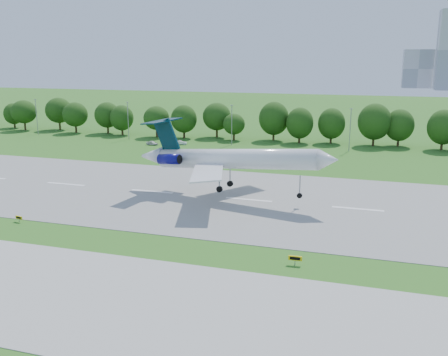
% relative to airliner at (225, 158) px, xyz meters
% --- Properties ---
extents(ground, '(600.00, 600.00, 0.00)m').
position_rel_airliner_xyz_m(ground, '(4.71, -25.31, -7.79)').
color(ground, '#2D6B1C').
rests_on(ground, ground).
extents(runway, '(400.00, 45.00, 0.08)m').
position_rel_airliner_xyz_m(runway, '(4.71, -0.31, -7.75)').
color(runway, gray).
rests_on(runway, ground).
extents(taxiway, '(400.00, 23.00, 0.08)m').
position_rel_airliner_xyz_m(taxiway, '(4.71, -43.31, -7.75)').
color(taxiway, '#ADADA8').
rests_on(taxiway, ground).
extents(tree_line, '(288.40, 8.40, 10.40)m').
position_rel_airliner_xyz_m(tree_line, '(4.71, 66.69, -1.60)').
color(tree_line, '#382314').
rests_on(tree_line, ground).
extents(light_poles, '(175.90, 0.25, 12.19)m').
position_rel_airliner_xyz_m(light_poles, '(2.21, 56.69, -1.45)').
color(light_poles, gray).
rests_on(light_poles, ground).
extents(airliner, '(40.69, 29.25, 13.00)m').
position_rel_airliner_xyz_m(airliner, '(0.00, 0.00, 0.00)').
color(airliner, white).
rests_on(airliner, ground).
extents(taxi_sign_left, '(1.45, 0.47, 1.02)m').
position_rel_airliner_xyz_m(taxi_sign_left, '(-28.09, -23.87, -7.04)').
color(taxi_sign_left, gray).
rests_on(taxi_sign_left, ground).
extents(taxi_sign_centre, '(1.80, 0.29, 1.26)m').
position_rel_airliner_xyz_m(taxi_sign_centre, '(17.99, -27.80, -6.86)').
color(taxi_sign_centre, gray).
rests_on(taxi_sign_centre, ground).
extents(service_vehicle_a, '(3.86, 2.54, 1.20)m').
position_rel_airliner_xyz_m(service_vehicle_a, '(-30.33, 52.37, -7.19)').
color(service_vehicle_a, white).
rests_on(service_vehicle_a, ground).
extents(service_vehicle_b, '(4.01, 2.21, 1.29)m').
position_rel_airliner_xyz_m(service_vehicle_b, '(-38.46, 49.14, -7.14)').
color(service_vehicle_b, silver).
rests_on(service_vehicle_b, ground).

